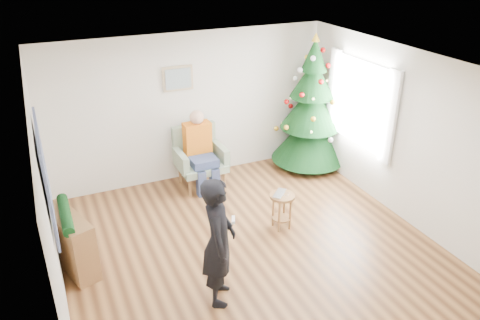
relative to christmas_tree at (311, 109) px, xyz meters
name	(u,v)px	position (x,y,z in m)	size (l,w,h in m)	color
floor	(251,248)	(-2.15, -1.99, -1.13)	(5.00, 5.00, 0.00)	brown
ceiling	(253,67)	(-2.15, -1.99, 1.47)	(5.00, 5.00, 0.00)	white
wall_back	(190,108)	(-2.15, 0.51, 0.17)	(5.00, 5.00, 0.00)	silver
wall_front	(377,284)	(-2.15, -4.49, 0.17)	(5.00, 5.00, 0.00)	silver
wall_left	(47,207)	(-4.65, -1.99, 0.17)	(5.00, 5.00, 0.00)	silver
wall_right	(402,135)	(0.35, -1.99, 0.17)	(5.00, 5.00, 0.00)	silver
window_panel	(361,103)	(0.32, -0.99, 0.37)	(0.04, 1.30, 1.40)	white
curtains	(359,103)	(0.29, -0.99, 0.37)	(0.05, 1.75, 1.50)	white
christmas_tree	(311,109)	(0.00, 0.00, 0.00)	(1.39, 1.39, 2.51)	#3F2816
stool	(282,211)	(-1.51, -1.70, -0.84)	(0.38, 0.38, 0.56)	brown
laptop	(282,194)	(-1.51, -1.70, -0.55)	(0.31, 0.20, 0.02)	silver
armchair	(200,164)	(-2.16, 0.08, -0.74)	(0.85, 0.77, 1.04)	gray
seated_person	(201,149)	(-2.16, 0.02, -0.42)	(0.47, 0.67, 1.36)	navy
standing_man	(219,242)	(-2.93, -2.73, -0.31)	(0.60, 0.39, 1.63)	black
game_controller	(233,220)	(-2.75, -2.76, -0.04)	(0.04, 0.13, 0.04)	white
console	(71,242)	(-4.48, -1.40, -0.73)	(0.30, 1.00, 0.80)	brown
garland	(65,214)	(-4.48, -1.40, -0.31)	(0.14, 0.14, 0.90)	black
tapestry	(45,175)	(-4.61, -1.69, 0.42)	(0.03, 1.50, 1.15)	black
framed_picture	(178,79)	(-2.35, 0.48, 0.72)	(0.52, 0.05, 0.42)	tan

